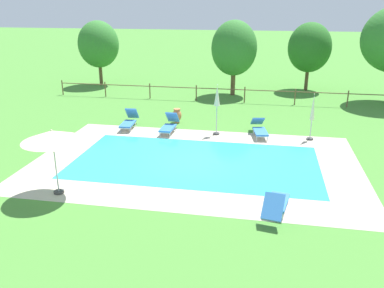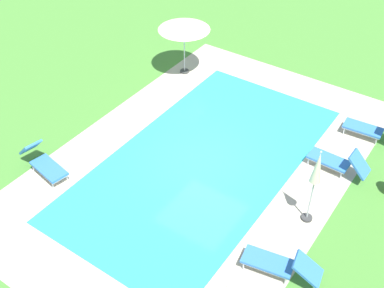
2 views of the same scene
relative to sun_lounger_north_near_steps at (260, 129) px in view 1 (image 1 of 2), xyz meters
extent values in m
plane|color=#478433|center=(-2.52, -3.96, -0.37)|extent=(160.00, 160.00, 0.00)
cube|color=#B2A893|center=(-2.52, -3.96, -0.37)|extent=(13.39, 8.64, 0.01)
cube|color=#2DB7C6|center=(-2.52, -3.96, -0.36)|extent=(10.08, 5.33, 0.01)
cube|color=#C0B59F|center=(-2.52, -1.17, -0.36)|extent=(10.56, 0.24, 0.01)
cube|color=#C0B59F|center=(-2.52, -6.74, -0.36)|extent=(10.56, 0.24, 0.01)
cube|color=#C0B59F|center=(2.64, -3.96, -0.36)|extent=(0.24, 5.33, 0.01)
cube|color=#C0B59F|center=(-7.68, -3.96, -0.36)|extent=(0.24, 5.33, 0.01)
cube|color=#3370BC|center=(0.05, -0.29, -0.05)|extent=(0.83, 1.39, 0.07)
cube|color=#3370BC|center=(-0.13, 0.69, 0.19)|extent=(0.72, 0.83, 0.54)
cube|color=silver|center=(0.05, -0.29, -0.11)|extent=(0.79, 1.36, 0.04)
cylinder|color=silver|center=(0.40, -0.78, -0.23)|extent=(0.04, 0.04, 0.28)
cylinder|color=silver|center=(-0.10, -0.88, -0.23)|extent=(0.04, 0.04, 0.28)
cylinder|color=silver|center=(0.20, 0.30, -0.23)|extent=(0.04, 0.04, 0.28)
cylinder|color=silver|center=(-0.30, 0.21, -0.23)|extent=(0.04, 0.04, 0.28)
cube|color=#3370BC|center=(-6.75, -0.21, -0.05)|extent=(0.68, 1.34, 0.07)
cube|color=#3370BC|center=(-6.81, 0.72, 0.26)|extent=(0.64, 0.65, 0.67)
cube|color=silver|center=(-6.75, -0.21, -0.11)|extent=(0.65, 1.31, 0.04)
cylinder|color=silver|center=(-6.46, -0.74, -0.23)|extent=(0.04, 0.04, 0.28)
cylinder|color=silver|center=(-6.96, -0.78, -0.23)|extent=(0.04, 0.04, 0.28)
cylinder|color=silver|center=(-6.53, 0.36, -0.23)|extent=(0.04, 0.04, 0.28)
cylinder|color=silver|center=(-7.04, 0.33, -0.23)|extent=(0.04, 0.04, 0.28)
cube|color=#3370BC|center=(-4.53, -0.54, -0.05)|extent=(0.64, 1.32, 0.07)
cube|color=#3370BC|center=(-4.50, 0.41, 0.25)|extent=(0.62, 0.65, 0.65)
cube|color=silver|center=(-4.53, -0.54, -0.11)|extent=(0.61, 1.29, 0.04)
cylinder|color=silver|center=(-4.29, -1.10, -0.23)|extent=(0.04, 0.04, 0.28)
cylinder|color=silver|center=(-4.80, -1.08, -0.23)|extent=(0.04, 0.04, 0.28)
cylinder|color=silver|center=(-4.26, 0.01, -0.23)|extent=(0.04, 0.04, 0.28)
cylinder|color=silver|center=(-4.77, 0.02, -0.23)|extent=(0.04, 0.04, 0.28)
cube|color=#3370BC|center=(0.77, -7.51, -0.05)|extent=(0.82, 1.39, 0.07)
cube|color=#3370BC|center=(0.60, -8.45, 0.24)|extent=(0.71, 0.74, 0.64)
cube|color=silver|center=(0.77, -7.51, -0.11)|extent=(0.79, 1.36, 0.04)
cylinder|color=silver|center=(0.62, -6.92, -0.23)|extent=(0.04, 0.04, 0.28)
cylinder|color=silver|center=(1.12, -7.02, -0.23)|extent=(0.04, 0.04, 0.28)
cylinder|color=silver|center=(0.42, -8.01, -0.23)|extent=(0.04, 0.04, 0.28)
cylinder|color=silver|center=(0.92, -8.10, -0.23)|extent=(0.04, 0.04, 0.28)
cylinder|color=#383838|center=(-6.70, -7.65, -0.33)|extent=(0.36, 0.36, 0.08)
cylinder|color=#B2B5B7|center=(-6.70, -7.65, 0.76)|extent=(0.04, 0.04, 2.26)
cone|color=beige|center=(-6.70, -7.65, 1.73)|extent=(2.04, 2.04, 0.37)
sphere|color=beige|center=(-6.70, -7.65, 1.93)|extent=(0.06, 0.06, 0.06)
cylinder|color=#383838|center=(-2.12, -0.16, -0.33)|extent=(0.32, 0.32, 0.08)
cylinder|color=#B2B5B7|center=(-2.12, -0.16, 0.37)|extent=(0.04, 0.04, 1.48)
cone|color=beige|center=(-2.12, -0.16, 1.61)|extent=(0.30, 0.30, 1.00)
sphere|color=beige|center=(-2.12, -0.16, 2.13)|extent=(0.05, 0.05, 0.05)
cylinder|color=#383838|center=(2.42, -0.14, -0.33)|extent=(0.32, 0.32, 0.08)
cylinder|color=#B2B5B7|center=(2.42, -0.14, 0.13)|extent=(0.04, 0.04, 1.00)
cone|color=beige|center=(2.42, -0.14, 1.24)|extent=(0.21, 0.21, 1.22)
sphere|color=beige|center=(2.42, -0.14, 1.87)|extent=(0.05, 0.05, 0.05)
cylinder|color=#C67547|center=(-4.51, 1.52, -0.33)|extent=(0.27, 0.27, 0.08)
ellipsoid|color=#C67547|center=(-4.51, 1.52, 0.05)|extent=(0.49, 0.49, 0.67)
cylinder|color=#C67547|center=(-4.51, 1.52, 0.38)|extent=(0.37, 0.37, 0.06)
cylinder|color=brown|center=(-14.02, 6.82, 0.16)|extent=(0.08, 0.08, 1.05)
cylinder|color=brown|center=(-10.80, 6.82, 0.16)|extent=(0.08, 0.08, 1.05)
cylinder|color=brown|center=(-7.58, 6.82, 0.16)|extent=(0.08, 0.08, 1.05)
cylinder|color=brown|center=(-4.36, 6.82, 0.16)|extent=(0.08, 0.08, 1.05)
cylinder|color=brown|center=(-1.15, 6.82, 0.16)|extent=(0.08, 0.08, 1.05)
cylinder|color=brown|center=(2.07, 6.82, 0.16)|extent=(0.08, 0.08, 1.05)
cylinder|color=brown|center=(5.29, 6.82, 0.16)|extent=(0.08, 0.08, 1.05)
cube|color=brown|center=(-2.76, 6.82, 0.48)|extent=(22.52, 0.05, 0.05)
cylinder|color=brown|center=(-12.74, 10.74, 0.55)|extent=(0.27, 0.27, 1.83)
ellipsoid|color=#33752D|center=(-12.74, 10.74, 2.79)|extent=(3.12, 3.12, 3.55)
cylinder|color=brown|center=(-2.12, 9.00, 0.56)|extent=(0.32, 0.32, 1.86)
ellipsoid|color=#33752D|center=(-2.12, 9.00, 2.90)|extent=(3.13, 3.13, 3.75)
cylinder|color=brown|center=(3.14, 11.61, 0.53)|extent=(0.25, 0.25, 1.80)
ellipsoid|color=#286623|center=(3.14, 11.61, 2.76)|extent=(3.10, 3.10, 3.56)
camera|label=1|loc=(0.16, -19.19, 5.94)|focal=37.55mm
camera|label=2|loc=(7.47, 2.49, 10.14)|focal=45.78mm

